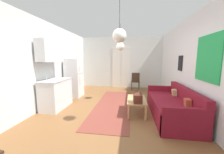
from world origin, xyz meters
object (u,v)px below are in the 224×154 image
couch (173,107)px  accent_chair (135,80)px  bamboo_vase (139,94)px  pendant_lamp_far (120,46)px  handbag (138,98)px  refrigerator (74,78)px  pendant_lamp_near (119,36)px  coffee_table (136,101)px

couch → accent_chair: (-0.91, 2.85, 0.22)m
bamboo_vase → pendant_lamp_far: bearing=128.8°
handbag → refrigerator: 3.02m
refrigerator → pendant_lamp_far: size_ratio=1.75×
refrigerator → pendant_lamp_near: 3.26m
handbag → accent_chair: bearing=89.1°
bamboo_vase → handbag: 0.47m
accent_chair → pendant_lamp_near: (-0.49, -3.61, 1.54)m
couch → accent_chair: size_ratio=2.39×
handbag → pendant_lamp_near: 1.64m
refrigerator → accent_chair: bearing=29.0°
handbag → pendant_lamp_far: 2.01m
bamboo_vase → accent_chair: accent_chair is taller
bamboo_vase → pendant_lamp_near: size_ratio=0.47×
handbag → accent_chair: size_ratio=0.37×
coffee_table → refrigerator: (-2.48, 1.37, 0.41)m
accent_chair → bamboo_vase: bearing=90.9°
bamboo_vase → pendant_lamp_far: (-0.65, 0.81, 1.47)m
bamboo_vase → handbag: (-0.07, -0.47, 0.02)m
handbag → refrigerator: size_ratio=0.21×
couch → pendant_lamp_near: bearing=-151.5°
bamboo_vase → refrigerator: bearing=154.8°
handbag → pendant_lamp_near: pendant_lamp_near is taller
coffee_table → pendant_lamp_near: (-0.43, -0.83, 1.67)m
couch → handbag: 1.02m
couch → bamboo_vase: 0.94m
couch → accent_chair: bearing=107.6°
handbag → pendant_lamp_far: (-0.57, 1.28, 1.45)m
bamboo_vase → pendant_lamp_near: 1.88m
bamboo_vase → handbag: size_ratio=1.22×
couch → refrigerator: (-3.45, 1.44, 0.51)m
coffee_table → accent_chair: (0.06, 2.78, 0.13)m
couch → accent_chair: accent_chair is taller
bamboo_vase → accent_chair: bearing=90.5°
coffee_table → accent_chair: accent_chair is taller
refrigerator → accent_chair: 2.92m
couch → pendant_lamp_near: pendant_lamp_near is taller
coffee_table → refrigerator: refrigerator is taller
bamboo_vase → couch: bearing=-14.7°
handbag → refrigerator: (-2.49, 1.68, 0.24)m
pendant_lamp_near → pendant_lamp_far: bearing=94.2°
couch → bamboo_vase: size_ratio=5.27×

